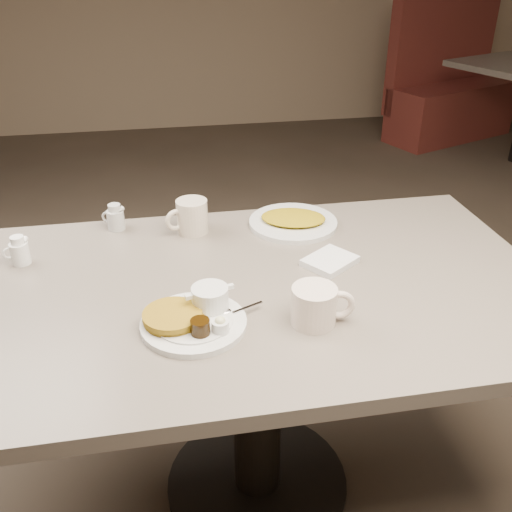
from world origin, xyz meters
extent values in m
cube|color=#4C3F33|center=(0.00, 0.00, -0.01)|extent=(7.00, 8.00, 0.02)
cube|color=slate|center=(0.00, 0.00, 0.73)|extent=(1.50, 0.90, 0.04)
cylinder|color=black|center=(0.00, 0.00, 0.38)|extent=(0.14, 0.14, 0.69)
cylinder|color=black|center=(0.00, 0.00, 0.01)|extent=(0.56, 0.56, 0.03)
cylinder|color=silver|center=(-0.17, -0.15, 0.76)|extent=(0.30, 0.30, 0.01)
cylinder|color=silver|center=(-0.17, -0.15, 0.77)|extent=(0.22, 0.22, 0.00)
cylinder|color=olive|center=(-0.22, -0.14, 0.77)|extent=(0.17, 0.17, 0.01)
cylinder|color=olive|center=(-0.22, -0.15, 0.78)|extent=(0.16, 0.16, 0.01)
cylinder|color=silver|center=(-0.13, -0.11, 0.79)|extent=(0.11, 0.11, 0.05)
cube|color=silver|center=(-0.18, -0.12, 0.81)|extent=(0.02, 0.01, 0.01)
cube|color=silver|center=(-0.08, -0.10, 0.81)|extent=(0.02, 0.01, 0.01)
ellipsoid|color=white|center=(-0.14, -0.11, 0.81)|extent=(0.05, 0.05, 0.03)
ellipsoid|color=white|center=(-0.12, -0.11, 0.81)|extent=(0.04, 0.04, 0.02)
cylinder|color=black|center=(-0.16, -0.21, 0.78)|extent=(0.05, 0.05, 0.04)
cylinder|color=silver|center=(-0.12, -0.20, 0.78)|extent=(0.05, 0.05, 0.03)
ellipsoid|color=beige|center=(-0.12, -0.20, 0.79)|extent=(0.03, 0.03, 0.02)
cube|color=silver|center=(-0.05, -0.13, 0.77)|extent=(0.09, 0.04, 0.00)
ellipsoid|color=silver|center=(-0.10, -0.13, 0.77)|extent=(0.03, 0.03, 0.01)
cylinder|color=beige|center=(0.09, -0.18, 0.80)|extent=(0.12, 0.12, 0.09)
cylinder|color=black|center=(0.09, -0.18, 0.83)|extent=(0.09, 0.09, 0.01)
torus|color=beige|center=(0.15, -0.19, 0.80)|extent=(0.07, 0.03, 0.07)
cube|color=silver|center=(0.21, 0.06, 0.76)|extent=(0.17, 0.16, 0.02)
cylinder|color=beige|center=(-0.14, 0.33, 0.80)|extent=(0.12, 0.12, 0.10)
torus|color=beige|center=(-0.18, 0.31, 0.80)|extent=(0.07, 0.04, 0.07)
cylinder|color=white|center=(-0.60, 0.22, 0.78)|extent=(0.06, 0.06, 0.06)
cylinder|color=white|center=(-0.60, 0.22, 0.82)|extent=(0.04, 0.04, 0.02)
cone|color=white|center=(-0.59, 0.22, 0.82)|extent=(0.02, 0.02, 0.02)
torus|color=white|center=(-0.63, 0.21, 0.79)|extent=(0.04, 0.01, 0.04)
cylinder|color=#B9B9B5|center=(-0.36, 0.38, 0.78)|extent=(0.05, 0.05, 0.06)
cylinder|color=#B9B9B5|center=(-0.36, 0.38, 0.82)|extent=(0.04, 0.04, 0.02)
cone|color=#B9B9B5|center=(-0.34, 0.37, 0.82)|extent=(0.02, 0.02, 0.02)
torus|color=#B9B9B5|center=(-0.38, 0.40, 0.79)|extent=(0.04, 0.02, 0.04)
cylinder|color=silver|center=(0.17, 0.32, 0.76)|extent=(0.33, 0.33, 0.01)
ellipsoid|color=#A48D12|center=(0.17, 0.32, 0.78)|extent=(0.23, 0.19, 0.02)
cube|color=maroon|center=(2.27, 3.27, 0.23)|extent=(1.20, 0.80, 0.45)
cube|color=maroon|center=(2.21, 3.45, 0.67)|extent=(1.09, 0.51, 0.90)
camera|label=1|loc=(-0.22, -1.21, 1.52)|focal=40.22mm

